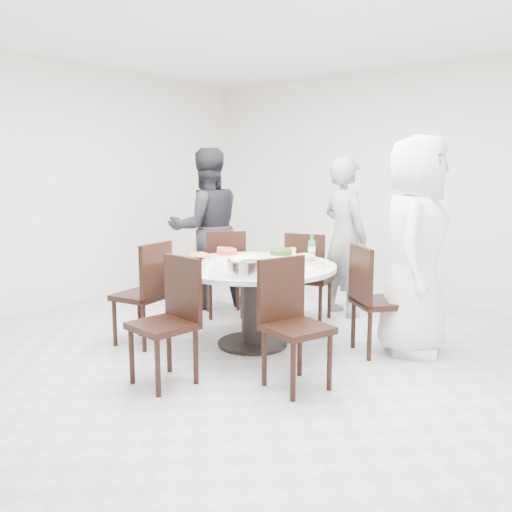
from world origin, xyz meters
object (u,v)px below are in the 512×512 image
Objects in this scene: dining_table at (253,305)px; rice_bowl at (245,268)px; soup_bowl at (194,264)px; diner_right at (415,246)px; chair_ne at (380,300)px; chair_sw at (141,293)px; chair_n at (310,277)px; diner_left at (206,228)px; beverage_bottle at (312,247)px; chair_nw at (225,273)px; diner_middle at (344,237)px; chair_s at (163,322)px; chair_se at (297,325)px.

rice_bowl is at bearing -57.25° from dining_table.
soup_bowl is at bearing -121.59° from dining_table.
chair_ne is at bearing 120.52° from diner_right.
rice_bowl is (-0.72, -0.97, 0.34)m from chair_ne.
diner_right is at bearing 113.45° from chair_sw.
chair_n is (-0.05, 1.00, 0.10)m from dining_table.
chair_sw is 0.50× the size of diner_right.
diner_left is 7.92× the size of beverage_bottle.
diner_middle is at bearing 173.05° from chair_nw.
chair_s and chair_se have the same top height.
soup_bowl is at bearing -177.20° from rice_bowl.
dining_table is at bearing 122.75° from rice_bowl.
beverage_bottle is at bearing 61.61° from soup_bowl.
chair_ne is at bearing 28.36° from dining_table.
beverage_bottle reaches higher than chair_se.
chair_nw is 1.60m from rice_bowl.
chair_sw is (-0.77, -1.62, 0.00)m from chair_n.
chair_ne is (0.99, 0.54, 0.10)m from dining_table.
diner_middle is (0.09, 1.46, 0.49)m from dining_table.
chair_ne is 3.82× the size of soup_bowl.
diner_middle is (0.03, 2.58, 0.39)m from chair_s.
diner_right is at bearing 118.21° from diner_left.
beverage_bottle is (0.17, -0.91, 0.00)m from diner_middle.
soup_bowl is at bearing 69.04° from diner_left.
chair_ne is 0.50× the size of diner_right.
beverage_bottle is (1.59, -0.22, -0.05)m from diner_left.
beverage_bottle reaches higher than chair_s.
diner_left is at bearing -69.47° from chair_nw.
diner_right reaches higher than chair_sw.
diner_left is at bearing 74.95° from chair_se.
diner_right is 7.56× the size of soup_bowl.
chair_nw is at bearing 177.73° from beverage_bottle.
chair_sw is 1.54m from diner_left.
beverage_bottle reaches higher than soup_bowl.
soup_bowl is (-0.24, -1.46, 0.31)m from chair_n.
chair_ne is 1.00× the size of chair_n.
diner_left is (-1.33, 0.77, 0.54)m from dining_table.
chair_sw is 2.30m from diner_middle.
chair_nw is at bearing 172.87° from chair_sw.
chair_s is 0.52× the size of diner_left.
diner_left is at bearing -5.35° from chair_n.
diner_left is at bearing 172.31° from beverage_bottle.
diner_right is 2.52m from diner_left.
chair_ne reaches higher than rice_bowl.
diner_middle reaches higher than chair_se.
chair_sw is at bearing 156.37° from chair_s.
diner_left is (-1.42, -0.69, 0.05)m from diner_middle.
chair_sw and chair_s have the same top height.
dining_table is 1.58× the size of chair_se.
rice_bowl is (0.18, -1.89, -0.05)m from diner_middle.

